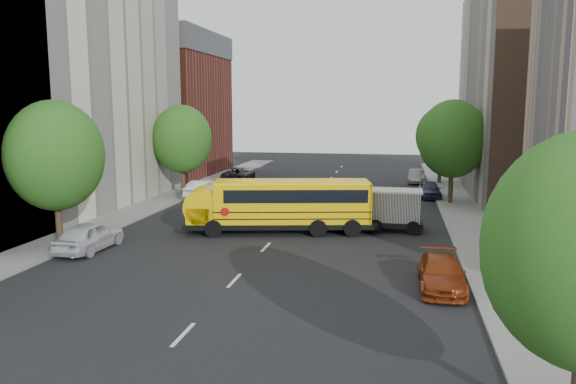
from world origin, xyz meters
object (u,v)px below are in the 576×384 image
(parked_car_2, at_px, (239,175))
(parked_car_0, at_px, (89,236))
(safari_truck, at_px, (375,208))
(parked_car_1, at_px, (204,189))
(parked_car_4, at_px, (430,190))
(parked_car_3, at_px, (441,273))
(street_tree_5, at_px, (441,136))
(street_tree_1, at_px, (55,156))
(parked_car_5, at_px, (416,176))
(street_tree_2, at_px, (182,139))
(street_tree_4, at_px, (453,139))
(school_bus, at_px, (279,203))

(parked_car_2, bearing_deg, parked_car_0, 88.51)
(safari_truck, distance_m, parked_car_1, 17.23)
(parked_car_4, bearing_deg, parked_car_3, -95.60)
(street_tree_5, height_order, parked_car_1, street_tree_5)
(street_tree_1, xyz_separation_m, parked_car_5, (19.80, 29.94, -4.28))
(safari_truck, xyz_separation_m, parked_car_5, (3.21, 22.43, -0.67))
(safari_truck, distance_m, parked_car_4, 13.93)
(parked_car_2, bearing_deg, street_tree_1, 84.22)
(parked_car_1, bearing_deg, street_tree_2, -19.57)
(street_tree_4, height_order, parked_car_1, street_tree_4)
(school_bus, xyz_separation_m, parked_car_2, (-8.73, 21.70, -1.05))
(street_tree_5, relative_size, parked_car_0, 1.62)
(street_tree_1, distance_m, safari_truck, 18.56)
(street_tree_2, bearing_deg, parked_car_2, 76.81)
(street_tree_4, xyz_separation_m, parked_car_5, (-2.20, 11.94, -4.40))
(street_tree_2, height_order, parked_car_2, street_tree_2)
(street_tree_5, xyz_separation_m, parked_car_1, (-19.80, -13.03, -3.94))
(street_tree_4, distance_m, street_tree_5, 12.01)
(parked_car_0, xyz_separation_m, parked_car_3, (17.75, -2.89, -0.13))
(parked_car_1, bearing_deg, street_tree_5, -141.06)
(parked_car_1, height_order, parked_car_3, parked_car_1)
(street_tree_1, xyz_separation_m, safari_truck, (16.59, 7.51, -3.60))
(school_bus, relative_size, parked_car_5, 2.87)
(parked_car_3, bearing_deg, parked_car_4, 88.01)
(parked_car_3, bearing_deg, street_tree_4, 84.03)
(street_tree_5, bearing_deg, parked_car_2, -172.48)
(street_tree_5, bearing_deg, parked_car_4, -98.68)
(street_tree_1, relative_size, street_tree_2, 1.03)
(parked_car_4, bearing_deg, street_tree_5, 77.61)
(street_tree_4, height_order, parked_car_4, street_tree_4)
(parked_car_0, bearing_deg, street_tree_1, -12.03)
(street_tree_5, bearing_deg, parked_car_1, -146.65)
(street_tree_5, distance_m, parked_car_4, 10.10)
(street_tree_5, relative_size, parked_car_1, 1.61)
(street_tree_4, xyz_separation_m, parked_car_1, (-19.80, -1.03, -4.31))
(street_tree_5, relative_size, school_bus, 0.64)
(street_tree_5, distance_m, parked_car_3, 33.71)
(street_tree_2, height_order, street_tree_5, street_tree_2)
(street_tree_5, distance_m, safari_truck, 23.38)
(parked_car_1, relative_size, parked_car_3, 1.02)
(parked_car_1, relative_size, parked_car_5, 1.14)
(street_tree_1, height_order, parked_car_0, street_tree_1)
(street_tree_4, bearing_deg, parked_car_3, -95.87)
(street_tree_1, bearing_deg, school_bus, 27.51)
(parked_car_0, xyz_separation_m, parked_car_5, (17.75, 30.45, -0.12))
(school_bus, distance_m, parked_car_0, 10.87)
(street_tree_4, bearing_deg, parked_car_0, -137.15)
(parked_car_1, xyz_separation_m, parked_car_3, (17.60, -20.36, -0.11))
(safari_truck, relative_size, parked_car_2, 1.11)
(street_tree_1, xyz_separation_m, street_tree_2, (0.00, 18.00, -0.12))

